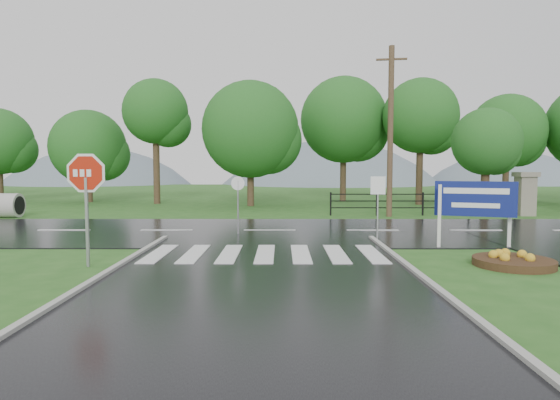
{
  "coord_description": "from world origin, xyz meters",
  "views": [
    {
      "loc": [
        0.45,
        -8.01,
        2.48
      ],
      "look_at": [
        0.41,
        6.0,
        1.5
      ],
      "focal_mm": 30.0,
      "sensor_mm": 36.0,
      "label": 1
    }
  ],
  "objects": [
    {
      "name": "ground",
      "position": [
        0.0,
        0.0,
        0.0
      ],
      "size": [
        120.0,
        120.0,
        0.0
      ],
      "primitive_type": "plane",
      "color": "#295B1E",
      "rests_on": "ground"
    },
    {
      "name": "fence_west",
      "position": [
        7.75,
        16.0,
        0.72
      ],
      "size": [
        9.58,
        0.08,
        1.2
      ],
      "color": "black",
      "rests_on": "ground"
    },
    {
      "name": "utility_pole_east",
      "position": [
        5.9,
        15.5,
        4.3
      ],
      "size": [
        1.5,
        0.3,
        8.47
      ],
      "color": "#473523",
      "rests_on": "ground"
    },
    {
      "name": "estate_billboard",
      "position": [
        6.38,
        6.24,
        1.41
      ],
      "size": [
        2.28,
        0.85,
        2.06
      ],
      "color": "silver",
      "rests_on": "ground"
    },
    {
      "name": "reg_sign_round",
      "position": [
        -1.13,
        8.97,
        1.37
      ],
      "size": [
        0.48,
        0.19,
        2.15
      ],
      "color": "#939399",
      "rests_on": "ground"
    },
    {
      "name": "flower_bed",
      "position": [
        6.29,
        3.61,
        0.14
      ],
      "size": [
        1.94,
        1.94,
        0.39
      ],
      "color": "#332111",
      "rests_on": "ground"
    },
    {
      "name": "entrance_tree_left",
      "position": [
        11.57,
        17.5,
        3.84
      ],
      "size": [
        3.64,
        3.64,
        5.7
      ],
      "color": "#3D2B1C",
      "rests_on": "ground"
    },
    {
      "name": "crosswalk",
      "position": [
        0.0,
        5.0,
        0.06
      ],
      "size": [
        6.5,
        2.8,
        0.02
      ],
      "color": "silver",
      "rests_on": "ground"
    },
    {
      "name": "stop_sign",
      "position": [
        -4.37,
        3.51,
        2.07
      ],
      "size": [
        1.34,
        0.08,
        3.01
      ],
      "color": "#939399",
      "rests_on": "ground"
    },
    {
      "name": "reg_sign_small",
      "position": [
        3.65,
        7.41,
        1.54
      ],
      "size": [
        0.48,
        0.1,
        2.18
      ],
      "color": "#939399",
      "rests_on": "ground"
    },
    {
      "name": "hills",
      "position": [
        3.49,
        65.0,
        -15.54
      ],
      "size": [
        102.0,
        48.0,
        48.0
      ],
      "color": "slate",
      "rests_on": "ground"
    },
    {
      "name": "main_road",
      "position": [
        0.0,
        10.0,
        0.0
      ],
      "size": [
        90.0,
        8.0,
        0.04
      ],
      "primitive_type": "cube",
      "color": "black",
      "rests_on": "ground"
    },
    {
      "name": "treeline",
      "position": [
        1.0,
        24.0,
        0.0
      ],
      "size": [
        83.2,
        5.2,
        10.0
      ],
      "color": "#1B581B",
      "rests_on": "ground"
    },
    {
      "name": "pillar_west",
      "position": [
        13.0,
        16.0,
        1.18
      ],
      "size": [
        1.0,
        1.0,
        2.24
      ],
      "color": "gray",
      "rests_on": "ground"
    }
  ]
}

